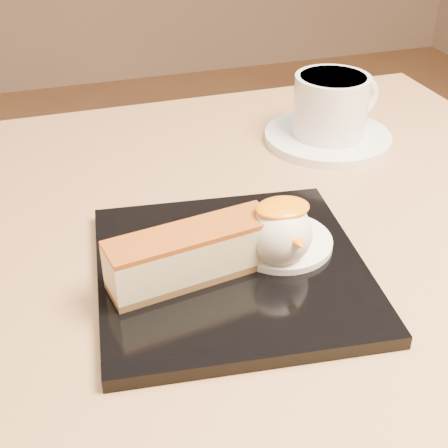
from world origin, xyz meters
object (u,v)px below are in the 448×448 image
object	(u,v)px
dessert_plate	(231,270)
coffee_cup	(332,104)
cheesecake	(192,254)
table	(238,401)
ice_cream_scoop	(280,233)
saucer	(327,137)

from	to	relation	value
dessert_plate	coffee_cup	xyz separation A→B (m)	(0.20, 0.22, 0.04)
cheesecake	coffee_cup	distance (m)	0.32
table	ice_cream_scoop	size ratio (longest dim) A/B	14.87
coffee_cup	table	bearing A→B (deg)	-144.32
table	ice_cream_scoop	xyz separation A→B (m)	(0.03, -0.00, 0.19)
cheesecake	saucer	world-z (taller)	cheesecake
cheesecake	coffee_cup	size ratio (longest dim) A/B	1.22
ice_cream_scoop	coffee_cup	distance (m)	0.27
dessert_plate	saucer	distance (m)	0.29
table	saucer	distance (m)	0.33
cheesecake	ice_cream_scoop	bearing A→B (deg)	-8.63
dessert_plate	ice_cream_scoop	distance (m)	0.05
table	dessert_plate	xyz separation A→B (m)	(-0.01, 0.00, 0.16)
table	dessert_plate	world-z (taller)	dessert_plate
dessert_plate	cheesecake	world-z (taller)	cheesecake
ice_cream_scoop	dessert_plate	bearing A→B (deg)	172.87
dessert_plate	ice_cream_scoop	size ratio (longest dim) A/B	4.09
table	coffee_cup	xyz separation A→B (m)	(0.19, 0.22, 0.20)
cheesecake	coffee_cup	world-z (taller)	coffee_cup
table	ice_cream_scoop	bearing A→B (deg)	-6.12
table	dessert_plate	size ratio (longest dim) A/B	3.64
table	cheesecake	size ratio (longest dim) A/B	5.71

